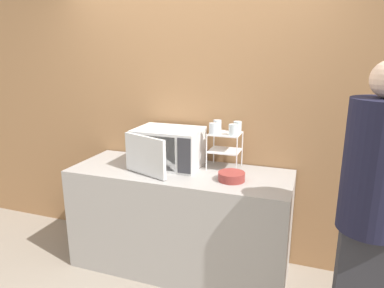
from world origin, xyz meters
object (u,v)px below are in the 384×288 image
microwave (168,148)px  glass_front_right (233,130)px  bowl (231,177)px  glass_back_right (237,127)px  person (372,202)px  dish_rack (225,143)px  glass_back_left (217,125)px  glass_front_left (213,129)px

microwave → glass_front_right: glass_front_right is taller
bowl → glass_back_right: bearing=96.4°
person → glass_back_right: bearing=142.3°
glass_back_right → glass_front_right: size_ratio=1.00×
dish_rack → bowl: size_ratio=1.48×
glass_back_right → glass_back_left: bearing=178.8°
glass_back_right → glass_front_right: same height
glass_front_left → person: bearing=-28.0°
bowl → person: person is taller
microwave → bowl: size_ratio=2.84×
glass_back_right → person: (0.96, -0.74, -0.23)m
person → dish_rack: bearing=147.3°
glass_back_right → glass_front_right: 0.13m
glass_front_right → person: 1.17m
dish_rack → bowl: 0.36m
dish_rack → bowl: bearing=-65.3°
glass_front_right → person: (0.97, -0.61, -0.23)m
glass_back_left → microwave: bearing=-155.2°
glass_back_left → glass_front_left: bearing=-88.2°
microwave → glass_back_right: 0.63m
glass_back_left → person: bearing=-33.2°
dish_rack → glass_back_left: glass_back_left is taller
glass_front_right → glass_back_left: bearing=141.3°
dish_rack → glass_front_right: (0.08, -0.07, 0.13)m
dish_rack → person: size_ratio=0.17×
glass_back_right → bowl: (0.04, -0.35, -0.33)m
glass_back_right → person: person is taller
glass_front_right → bowl: glass_front_right is taller
glass_back_left → bowl: 0.53m
microwave → bowl: bearing=-15.4°
dish_rack → person: bearing=-32.7°
glass_front_right → glass_back_left: 0.22m
glass_front_left → person: 1.31m
dish_rack → person: person is taller
bowl → glass_front_right: bearing=102.3°
glass_front_right → glass_back_right: bearing=86.4°
glass_back_left → dish_rack: bearing=-38.7°
glass_back_right → bowl: size_ratio=0.44×
glass_back_right → dish_rack: bearing=-143.2°
microwave → bowl: (0.61, -0.17, -0.13)m
glass_back_left → bowl: size_ratio=0.44×
bowl → person: bearing=-23.2°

